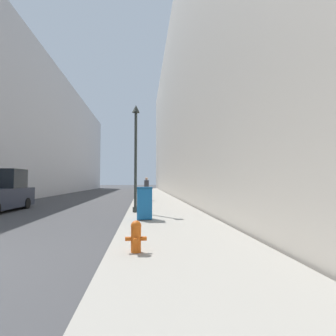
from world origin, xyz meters
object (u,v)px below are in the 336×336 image
(fire_hydrant, at_px, (136,236))
(trash_bin, at_px, (145,203))
(lamppost, at_px, (136,149))
(pedestrian_on_sidewalk, at_px, (146,189))

(fire_hydrant, bearing_deg, trash_bin, 87.49)
(fire_hydrant, relative_size, lamppost, 0.13)
(trash_bin, bearing_deg, fire_hydrant, -92.51)
(fire_hydrant, distance_m, pedestrian_on_sidewalk, 15.04)
(trash_bin, bearing_deg, lamppost, 100.06)
(fire_hydrant, distance_m, trash_bin, 4.74)
(fire_hydrant, height_order, lamppost, lamppost)
(fire_hydrant, bearing_deg, lamppost, 91.77)
(lamppost, bearing_deg, pedestrian_on_sidewalk, 85.38)
(lamppost, height_order, pedestrian_on_sidewalk, lamppost)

